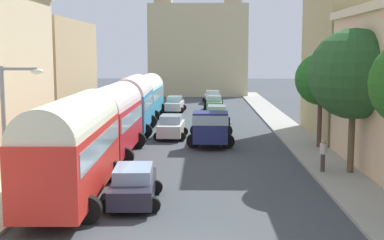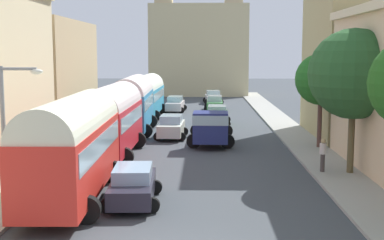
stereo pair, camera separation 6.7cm
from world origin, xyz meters
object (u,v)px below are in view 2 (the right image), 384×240
streetlamp_near (10,127)px  parked_bus_0 (72,143)px  parked_bus_1 (112,117)px  parked_bus_2 (133,102)px  car_2 (213,97)px  car_3 (133,185)px  car_0 (217,115)px  car_1 (215,103)px  car_4 (171,127)px  pedestrian_1 (323,154)px  car_5 (175,104)px  cargo_truck_0 (211,127)px  parked_bus_3 (146,94)px

streetlamp_near → parked_bus_0: bearing=53.2°
parked_bus_1 → parked_bus_2: 9.00m
car_2 → car_3: bearing=-95.5°
parked_bus_0 → car_2: size_ratio=2.41×
car_0 → car_3: size_ratio=1.02×
car_1 → car_3: size_ratio=0.91×
car_0 → car_3: bearing=-99.9°
car_4 → pedestrian_1: pedestrian_1 is taller
car_5 → car_0: bearing=-67.3°
car_0 → car_1: (0.04, 10.95, -0.05)m
car_0 → cargo_truck_0: bearing=-94.1°
car_0 → car_2: car_0 is taller
parked_bus_0 → car_2: bearing=81.0°
car_2 → car_1: bearing=-89.7°
car_3 → cargo_truck_0: bearing=76.1°
parked_bus_1 → car_4: bearing=64.7°
car_4 → streetlamp_near: streetlamp_near is taller
parked_bus_2 → car_0: size_ratio=1.86×
cargo_truck_0 → car_2: cargo_truck_0 is taller
car_1 → pedestrian_1: size_ratio=2.18×
streetlamp_near → car_3: bearing=24.2°
parked_bus_0 → car_1: size_ratio=2.42×
car_0 → car_4: size_ratio=1.11×
car_5 → pedestrian_1: pedestrian_1 is taller
car_2 → car_5: bearing=-114.7°
car_4 → parked_bus_3: bearing=104.7°
parked_bus_2 → car_1: (6.45, 15.04, -1.57)m
parked_bus_1 → streetlamp_near: bearing=-98.5°
car_5 → pedestrian_1: size_ratio=2.40×
parked_bus_2 → car_5: parked_bus_2 is taller
car_2 → parked_bus_1: bearing=-101.6°
parked_bus_1 → cargo_truck_0: size_ratio=1.13×
car_0 → car_5: size_ratio=1.02×
parked_bus_1 → parked_bus_3: bearing=90.0°
parked_bus_1 → car_0: bearing=63.9°
parked_bus_3 → streetlamp_near: (-1.67, -29.23, 1.19)m
pedestrian_1 → parked_bus_2: bearing=130.2°
streetlamp_near → car_0: bearing=71.6°
parked_bus_1 → parked_bus_0: bearing=-90.0°
cargo_truck_0 → streetlamp_near: streetlamp_near is taller
parked_bus_0 → parked_bus_1: (-0.00, 9.00, -0.07)m
pedestrian_1 → streetlamp_near: size_ratio=0.32×
car_1 → car_5: bearing=-160.7°
car_0 → streetlamp_near: size_ratio=0.80×
parked_bus_0 → parked_bus_2: (0.00, 18.00, -0.03)m
parked_bus_0 → parked_bus_3: parked_bus_0 is taller
parked_bus_3 → car_5: size_ratio=2.16×
parked_bus_1 → cargo_truck_0: bearing=34.3°
cargo_truck_0 → car_1: cargo_truck_0 is taller
parked_bus_2 → car_0: 7.76m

